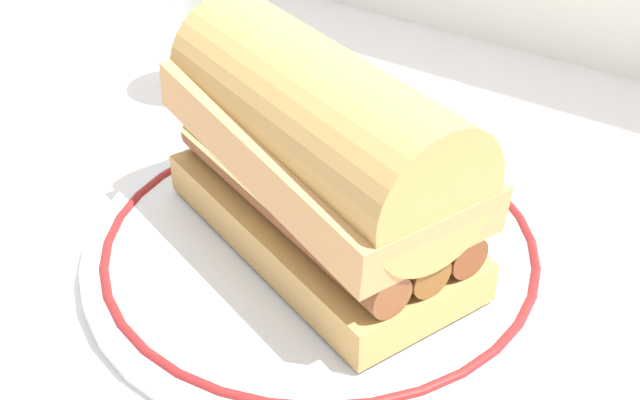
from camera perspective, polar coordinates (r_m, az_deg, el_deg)
ground_plane at (r=0.56m, az=-1.45°, el=-2.27°), size 1.50×1.50×0.00m
plate at (r=0.54m, az=0.00°, el=-3.22°), size 0.30×0.30×0.01m
sausage_sandwich at (r=0.50m, az=0.00°, el=3.18°), size 0.23×0.17×0.13m
drinking_glass at (r=0.71m, az=-6.64°, el=10.30°), size 0.07×0.07×0.11m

